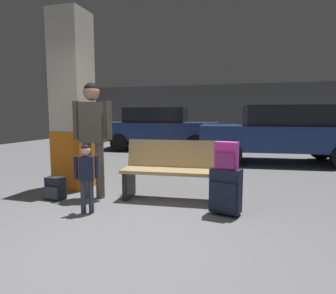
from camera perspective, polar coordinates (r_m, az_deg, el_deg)
The scene contains 11 objects.
ground_plane at distance 6.62m, azimuth 5.54°, elevation -5.13°, with size 18.00×18.00×0.10m, color slate.
garage_back_wall at distance 15.28m, azimuth 12.03°, elevation 6.86°, with size 18.00×0.12×2.80m, color #565658.
structural_pillar at distance 5.27m, azimuth -18.35°, elevation 8.41°, with size 0.57×0.57×3.00m.
bench at distance 4.36m, azimuth 1.56°, elevation -4.65°, with size 1.64×0.67×0.89m.
suitcase at distance 3.77m, azimuth 11.34°, elevation -8.47°, with size 0.42×0.30×0.60m.
backpack_bright at distance 3.68m, azimuth 11.51°, elevation -1.69°, with size 0.30×0.22×0.34m.
child at distance 3.86m, azimuth -15.90°, elevation -4.65°, with size 0.28×0.18×0.91m.
adult at distance 4.50m, azimuth -14.74°, elevation 3.72°, with size 0.59×0.27×1.76m.
backpack_dark_floor at distance 4.72m, azimuth -21.43°, elevation -7.67°, with size 0.29×0.20×0.34m.
parked_car_near at distance 8.17m, azimuth 21.46°, elevation 2.72°, with size 4.27×2.15×1.51m.
parked_car_far at distance 10.42m, azimuth -1.66°, elevation 3.91°, with size 4.27×2.17×1.51m.
Camera 1 is at (1.23, -2.37, 1.29)m, focal length 30.75 mm.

